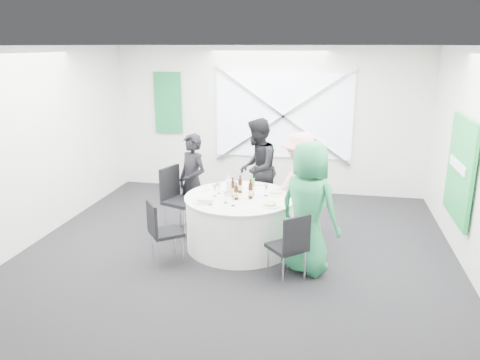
% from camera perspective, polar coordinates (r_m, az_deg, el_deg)
% --- Properties ---
extents(floor, '(6.00, 6.00, 0.00)m').
position_cam_1_polar(floor, '(6.67, -0.34, -8.76)').
color(floor, black).
rests_on(floor, ground).
extents(ceiling, '(6.00, 6.00, 0.00)m').
position_cam_1_polar(ceiling, '(6.04, -0.38, 16.08)').
color(ceiling, white).
rests_on(ceiling, wall_back).
extents(wall_back, '(6.00, 0.00, 6.00)m').
position_cam_1_polar(wall_back, '(9.11, 3.43, 7.26)').
color(wall_back, silver).
rests_on(wall_back, floor).
extents(wall_front, '(6.00, 0.00, 6.00)m').
position_cam_1_polar(wall_front, '(3.46, -10.38, -8.18)').
color(wall_front, silver).
rests_on(wall_front, floor).
extents(wall_left, '(0.00, 6.00, 6.00)m').
position_cam_1_polar(wall_left, '(7.40, -23.82, 3.80)').
color(wall_left, silver).
rests_on(wall_left, floor).
extents(wall_right, '(0.00, 6.00, 6.00)m').
position_cam_1_polar(wall_right, '(6.35, 27.24, 1.51)').
color(wall_right, silver).
rests_on(wall_right, floor).
extents(window_panel, '(2.60, 0.03, 1.60)m').
position_cam_1_polar(window_panel, '(9.02, 5.31, 7.77)').
color(window_panel, white).
rests_on(window_panel, wall_back).
extents(window_brace_a, '(2.63, 0.05, 1.84)m').
position_cam_1_polar(window_brace_a, '(8.99, 5.28, 7.73)').
color(window_brace_a, silver).
rests_on(window_brace_a, window_panel).
extents(window_brace_b, '(2.63, 0.05, 1.84)m').
position_cam_1_polar(window_brace_b, '(8.99, 5.28, 7.73)').
color(window_brace_b, silver).
rests_on(window_brace_b, window_panel).
extents(green_banner, '(0.55, 0.04, 1.20)m').
position_cam_1_polar(green_banner, '(9.50, -8.78, 9.29)').
color(green_banner, '#146837').
rests_on(green_banner, wall_back).
extents(green_sign, '(0.05, 1.20, 1.40)m').
position_cam_1_polar(green_sign, '(6.94, 25.27, 1.18)').
color(green_sign, '#1B943F').
rests_on(green_sign, wall_right).
extents(banquet_table, '(1.56, 1.56, 0.76)m').
position_cam_1_polar(banquet_table, '(6.70, 0.00, -5.09)').
color(banquet_table, silver).
rests_on(banquet_table, floor).
extents(chair_back, '(0.43, 0.44, 0.86)m').
position_cam_1_polar(chair_back, '(7.69, 2.53, -1.32)').
color(chair_back, black).
rests_on(chair_back, floor).
extents(chair_back_left, '(0.60, 0.60, 1.02)m').
position_cam_1_polar(chair_back_left, '(7.24, -7.74, -1.71)').
color(chair_back_left, black).
rests_on(chair_back_left, floor).
extents(chair_back_right, '(0.60, 0.60, 0.94)m').
position_cam_1_polar(chair_back_right, '(7.24, 7.64, -2.15)').
color(chair_back_right, black).
rests_on(chair_back_right, floor).
extents(chair_front_right, '(0.57, 0.57, 0.89)m').
position_cam_1_polar(chair_front_right, '(5.70, 6.22, -7.63)').
color(chair_front_right, black).
rests_on(chair_front_right, floor).
extents(chair_front_left, '(0.55, 0.55, 0.86)m').
position_cam_1_polar(chair_front_left, '(6.25, -9.67, -5.78)').
color(chair_front_left, black).
rests_on(chair_front_left, floor).
extents(person_man_back_left, '(0.66, 0.61, 1.51)m').
position_cam_1_polar(person_man_back_left, '(7.31, -5.80, -0.23)').
color(person_man_back_left, black).
rests_on(person_man_back_left, floor).
extents(person_man_back, '(0.47, 0.83, 1.67)m').
position_cam_1_polar(person_man_back, '(7.75, 2.10, 1.40)').
color(person_man_back, black).
rests_on(person_man_back, floor).
extents(person_woman_pink, '(1.09, 1.02, 1.58)m').
position_cam_1_polar(person_woman_pink, '(7.09, 7.25, -0.51)').
color(person_woman_pink, pink).
rests_on(person_woman_pink, floor).
extents(person_woman_green, '(0.99, 0.88, 1.70)m').
position_cam_1_polar(person_woman_green, '(5.91, 8.33, -3.39)').
color(person_woman_green, '#227D4A').
rests_on(person_woman_green, floor).
extents(plate_back, '(0.29, 0.29, 0.01)m').
position_cam_1_polar(plate_back, '(7.05, 0.56, -0.67)').
color(plate_back, white).
rests_on(plate_back, banquet_table).
extents(plate_back_left, '(0.28, 0.28, 0.01)m').
position_cam_1_polar(plate_back_left, '(6.94, -2.75, -0.97)').
color(plate_back_left, white).
rests_on(plate_back_left, banquet_table).
extents(plate_back_right, '(0.27, 0.27, 0.04)m').
position_cam_1_polar(plate_back_right, '(6.70, 4.49, -1.55)').
color(plate_back_right, white).
rests_on(plate_back_right, banquet_table).
extents(plate_front_right, '(0.27, 0.27, 0.04)m').
position_cam_1_polar(plate_front_right, '(6.20, 3.67, -3.01)').
color(plate_front_right, white).
rests_on(plate_front_right, banquet_table).
extents(plate_front_left, '(0.28, 0.28, 0.01)m').
position_cam_1_polar(plate_front_left, '(6.35, -4.67, -2.65)').
color(plate_front_left, white).
rests_on(plate_front_left, banquet_table).
extents(napkin, '(0.21, 0.15, 0.06)m').
position_cam_1_polar(napkin, '(6.30, -4.24, -2.47)').
color(napkin, silver).
rests_on(napkin, plate_front_left).
extents(beer_bottle_a, '(0.06, 0.06, 0.27)m').
position_cam_1_polar(beer_bottle_a, '(6.58, -0.89, -1.06)').
color(beer_bottle_a, '#331809').
rests_on(beer_bottle_a, banquet_table).
extents(beer_bottle_b, '(0.06, 0.06, 0.26)m').
position_cam_1_polar(beer_bottle_b, '(6.70, 0.02, -0.74)').
color(beer_bottle_b, '#331809').
rests_on(beer_bottle_b, banquet_table).
extents(beer_bottle_c, '(0.06, 0.06, 0.28)m').
position_cam_1_polar(beer_bottle_c, '(6.44, 1.29, -1.37)').
color(beer_bottle_c, '#331809').
rests_on(beer_bottle_c, banquet_table).
extents(beer_bottle_d, '(0.06, 0.06, 0.25)m').
position_cam_1_polar(beer_bottle_d, '(6.41, -0.47, -1.60)').
color(beer_bottle_d, '#331809').
rests_on(beer_bottle_d, banquet_table).
extents(green_water_bottle, '(0.08, 0.08, 0.31)m').
position_cam_1_polar(green_water_bottle, '(6.56, 1.45, -0.90)').
color(green_water_bottle, green).
rests_on(green_water_bottle, banquet_table).
extents(clear_water_bottle, '(0.08, 0.08, 0.29)m').
position_cam_1_polar(clear_water_bottle, '(6.56, -1.40, -1.00)').
color(clear_water_bottle, white).
rests_on(clear_water_bottle, banquet_table).
extents(wine_glass_a, '(0.07, 0.07, 0.17)m').
position_cam_1_polar(wine_glass_a, '(6.15, -0.85, -2.07)').
color(wine_glass_a, white).
rests_on(wine_glass_a, banquet_table).
extents(wine_glass_b, '(0.07, 0.07, 0.17)m').
position_cam_1_polar(wine_glass_b, '(6.56, -3.10, -0.92)').
color(wine_glass_b, white).
rests_on(wine_glass_b, banquet_table).
extents(wine_glass_c, '(0.07, 0.07, 0.17)m').
position_cam_1_polar(wine_glass_c, '(6.67, -2.61, -0.63)').
color(wine_glass_c, white).
rests_on(wine_glass_c, banquet_table).
extents(wine_glass_d, '(0.07, 0.07, 0.17)m').
position_cam_1_polar(wine_glass_d, '(6.27, -1.77, -1.72)').
color(wine_glass_d, white).
rests_on(wine_glass_d, banquet_table).
extents(wine_glass_e, '(0.07, 0.07, 0.17)m').
position_cam_1_polar(wine_glass_e, '(6.57, 3.17, -0.90)').
color(wine_glass_e, white).
rests_on(wine_glass_e, banquet_table).
extents(fork_a, '(0.08, 0.14, 0.01)m').
position_cam_1_polar(fork_a, '(7.02, -2.76, -0.80)').
color(fork_a, silver).
rests_on(fork_a, banquet_table).
extents(knife_a, '(0.09, 0.14, 0.01)m').
position_cam_1_polar(knife_a, '(6.83, -4.36, -1.32)').
color(knife_a, silver).
rests_on(knife_a, banquet_table).
extents(fork_b, '(0.12, 0.12, 0.01)m').
position_cam_1_polar(fork_b, '(6.44, -4.92, -2.43)').
color(fork_b, silver).
rests_on(fork_b, banquet_table).
extents(knife_b, '(0.11, 0.12, 0.01)m').
position_cam_1_polar(knife_b, '(6.17, -3.49, -3.25)').
color(knife_b, silver).
rests_on(knife_b, banquet_table).
extents(fork_c, '(0.15, 0.02, 0.01)m').
position_cam_1_polar(fork_c, '(7.06, 2.10, -0.68)').
color(fork_c, silver).
rests_on(fork_c, banquet_table).
extents(knife_c, '(0.15, 0.03, 0.01)m').
position_cam_1_polar(knife_c, '(7.12, -0.04, -0.54)').
color(knife_c, silver).
rests_on(knife_c, banquet_table).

